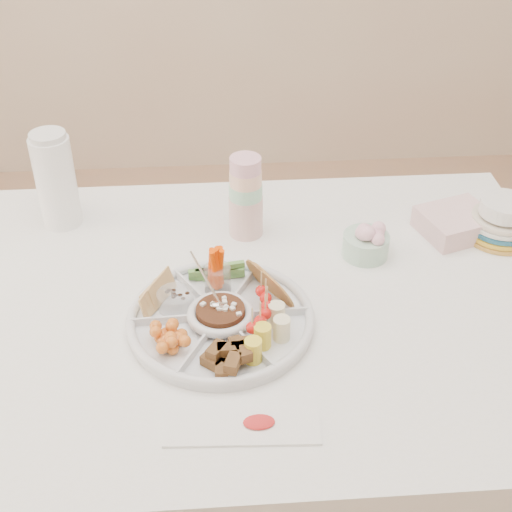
{
  "coord_description": "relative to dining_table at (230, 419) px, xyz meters",
  "views": [
    {
      "loc": [
        -0.02,
        -1.19,
        1.74
      ],
      "look_at": [
        0.07,
        0.02,
        0.86
      ],
      "focal_mm": 50.0,
      "sensor_mm": 36.0,
      "label": 1
    }
  ],
  "objects": [
    {
      "name": "cherries",
      "position": [
        -0.12,
        -0.15,
        0.42
      ],
      "size": [
        0.11,
        0.11,
        0.04
      ],
      "primitive_type": null,
      "rotation": [
        0.0,
        0.0,
        0.03
      ],
      "color": "orange",
      "rests_on": "party_tray"
    },
    {
      "name": "pita_raisins",
      "position": [
        -0.13,
        -0.02,
        0.42
      ],
      "size": [
        0.11,
        0.11,
        0.06
      ],
      "primitive_type": null,
      "rotation": [
        0.0,
        0.0,
        0.03
      ],
      "color": "tan",
      "rests_on": "party_tray"
    },
    {
      "name": "party_tray",
      "position": [
        -0.01,
        -0.08,
        0.4
      ],
      "size": [
        0.39,
        0.39,
        0.04
      ],
      "primitive_type": "cylinder",
      "rotation": [
        0.0,
        0.0,
        0.03
      ],
      "color": "white",
      "rests_on": "dining_table"
    },
    {
      "name": "carrot_cucumber",
      "position": [
        -0.02,
        0.05,
        0.44
      ],
      "size": [
        0.12,
        0.12,
        0.1
      ],
      "primitive_type": null,
      "rotation": [
        0.0,
        0.0,
        0.03
      ],
      "color": "#FF4900",
      "rests_on": "party_tray"
    },
    {
      "name": "floor",
      "position": [
        0.0,
        0.0,
        -0.38
      ],
      "size": [
        4.0,
        4.0,
        0.0
      ],
      "primitive_type": "plane",
      "color": "tan",
      "rests_on": "ground"
    },
    {
      "name": "napkin_stack",
      "position": [
        0.57,
        0.22,
        0.41
      ],
      "size": [
        0.2,
        0.19,
        0.05
      ],
      "primitive_type": "cube",
      "rotation": [
        0.0,
        0.0,
        0.32
      ],
      "color": "beige",
      "rests_on": "dining_table"
    },
    {
      "name": "banana_tomato",
      "position": [
        0.1,
        -0.14,
        0.44
      ],
      "size": [
        0.11,
        0.11,
        0.09
      ],
      "primitive_type": null,
      "rotation": [
        0.0,
        0.0,
        0.03
      ],
      "color": "#DFDD72",
      "rests_on": "party_tray"
    },
    {
      "name": "placemat",
      "position": [
        0.01,
        -0.35,
        0.38
      ],
      "size": [
        0.28,
        0.11,
        0.01
      ],
      "primitive_type": "cube",
      "rotation": [
        0.0,
        0.0,
        -0.05
      ],
      "color": "silver",
      "rests_on": "dining_table"
    },
    {
      "name": "flower_bowl",
      "position": [
        0.33,
        0.15,
        0.42
      ],
      "size": [
        0.13,
        0.13,
        0.08
      ],
      "primitive_type": "cylinder",
      "rotation": [
        0.0,
        0.0,
        -0.21
      ],
      "color": "silver",
      "rests_on": "dining_table"
    },
    {
      "name": "plate_stack",
      "position": [
        0.67,
        0.2,
        0.43
      ],
      "size": [
        0.18,
        0.18,
        0.11
      ],
      "primitive_type": "cylinder",
      "rotation": [
        0.0,
        0.0,
        -0.09
      ],
      "color": "#C49445",
      "rests_on": "dining_table"
    },
    {
      "name": "tortillas",
      "position": [
        0.1,
        -0.01,
        0.42
      ],
      "size": [
        0.11,
        0.11,
        0.06
      ],
      "primitive_type": null,
      "rotation": [
        0.0,
        0.0,
        0.03
      ],
      "color": "#B27B4E",
      "rests_on": "party_tray"
    },
    {
      "name": "granola_chunks",
      "position": [
        -0.01,
        -0.21,
        0.42
      ],
      "size": [
        0.11,
        0.11,
        0.05
      ],
      "primitive_type": null,
      "rotation": [
        0.0,
        0.0,
        0.03
      ],
      "color": "#593414",
      "rests_on": "party_tray"
    },
    {
      "name": "cup_stack",
      "position": [
        0.06,
        0.26,
        0.49
      ],
      "size": [
        0.09,
        0.09,
        0.23
      ],
      "primitive_type": "cylinder",
      "rotation": [
        0.0,
        0.0,
        0.14
      ],
      "color": "#E1F6D1",
      "rests_on": "dining_table"
    },
    {
      "name": "thermos",
      "position": [
        -0.4,
        0.34,
        0.5
      ],
      "size": [
        0.11,
        0.11,
        0.25
      ],
      "primitive_type": "cylinder",
      "rotation": [
        0.0,
        0.0,
        -0.13
      ],
      "color": "white",
      "rests_on": "dining_table"
    },
    {
      "name": "dining_table",
      "position": [
        0.0,
        0.0,
        0.0
      ],
      "size": [
        1.52,
        1.02,
        0.76
      ],
      "primitive_type": "cube",
      "color": "white",
      "rests_on": "floor"
    },
    {
      "name": "bean_dip",
      "position": [
        -0.01,
        -0.08,
        0.41
      ],
      "size": [
        0.1,
        0.1,
        0.04
      ],
      "primitive_type": "cylinder",
      "rotation": [
        0.0,
        0.0,
        0.03
      ],
      "color": "black",
      "rests_on": "party_tray"
    }
  ]
}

